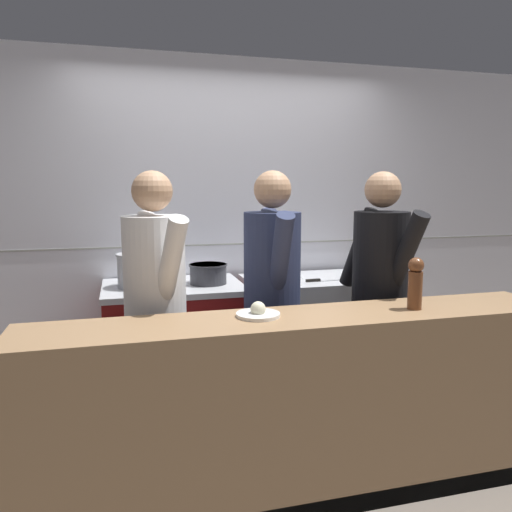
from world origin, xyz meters
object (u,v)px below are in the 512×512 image
Objects in this scene: stock_pot at (137,269)px; sauce_pot at (208,273)px; plated_dish_main at (258,313)px; oven_range at (175,347)px; mixing_bowl_steel at (287,273)px; pepper_mill at (415,282)px; chefs_knife at (325,280)px; chef_line at (379,291)px; chef_head_cook at (156,306)px; chef_sous at (272,295)px.

sauce_pot is (0.49, -0.01, -0.05)m from stock_pot.
plated_dish_main is (0.55, -1.16, -0.05)m from stock_pot.
oven_range is 1.00m from mixing_bowl_steel.
pepper_mill is at bearing -41.47° from stock_pot.
plated_dish_main reaches higher than chefs_knife.
mixing_bowl_steel is (0.62, 0.07, -0.04)m from sauce_pot.
pepper_mill is 0.56m from chef_line.
pepper_mill is 0.16× the size of chef_line.
chef_head_cook is 1.00× the size of chef_line.
chefs_knife is at bearing 52.45° from plated_dish_main.
mixing_bowl_steel is 0.83m from chef_line.
plated_dish_main is at bearing -75.51° from oven_range.
chef_sous reaches higher than chefs_knife.
chefs_knife is at bearing 4.95° from chef_head_cook.
plated_dish_main is (0.06, -1.14, -0.01)m from sauce_pot.
stock_pot is at bearing 140.86° from chef_line.
stock_pot is 1.02× the size of pepper_mill.
mixing_bowl_steel is at bearing 68.53° from chef_sous.
sauce_pot is 1.51m from pepper_mill.
sauce_pot is at bearing 126.40° from pepper_mill.
mixing_bowl_steel is 0.67× the size of chefs_knife.
chef_sous is (0.71, 0.07, 0.00)m from chef_head_cook.
stock_pot is at bearing 115.41° from plated_dish_main.
stock_pot is at bearing 145.54° from chef_sous.
pepper_mill is at bearing -77.70° from mixing_bowl_steel.
plated_dish_main is 0.80× the size of pepper_mill.
mixing_bowl_steel reaches higher than oven_range.
plated_dish_main is at bearing -167.52° from chef_line.
chefs_knife is 1.68× the size of plated_dish_main.
chefs_knife is 1.13m from pepper_mill.
chef_sous is (0.78, -0.63, -0.09)m from stock_pot.
chef_sous reaches higher than sauce_pot.
chef_line reaches higher than pepper_mill.
sauce_pot is 1.14m from plated_dish_main.
plated_dish_main reaches higher than mixing_bowl_steel.
mixing_bowl_steel is at bearing 2.15° from oven_range.
chef_line is (0.93, 0.46, -0.04)m from plated_dish_main.
oven_range is 1.51m from chef_line.
chef_line is (1.40, 0.00, 0.00)m from chef_head_cook.
chefs_knife is at bearing 88.21° from chef_line.
stock_pot reaches higher than mixing_bowl_steel.
stock_pot reaches higher than sauce_pot.
chefs_knife is at bearing -4.74° from stock_pot.
mixing_bowl_steel is (0.86, 0.03, 0.49)m from oven_range.
chef_head_cook is 1.00× the size of chef_sous.
stock_pot is 0.17× the size of chef_sous.
chef_line reaches higher than sauce_pot.
chef_sous is (-0.60, 0.60, -0.16)m from pepper_mill.
chef_sous reaches higher than mixing_bowl_steel.
plated_dish_main is 1.04m from chef_line.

